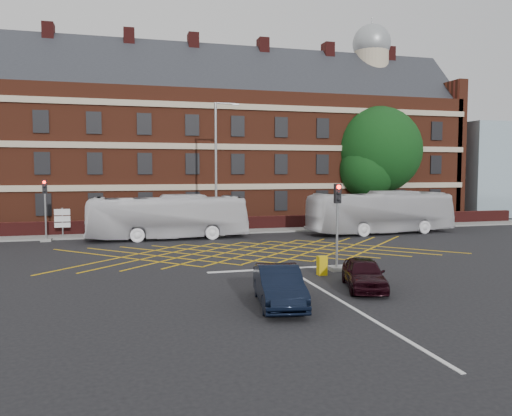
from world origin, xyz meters
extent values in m
plane|color=black|center=(0.00, 0.00, 0.00)|extent=(120.00, 120.00, 0.00)
cube|color=#5C2717|center=(0.00, 22.00, 6.00)|extent=(50.00, 12.00, 12.00)
cube|color=#212229|center=(0.00, 22.00, 12.00)|extent=(51.00, 10.61, 10.61)
cube|color=#B7A88C|center=(0.00, 15.92, 7.00)|extent=(50.00, 0.18, 0.50)
cube|color=black|center=(0.00, 15.94, 5.50)|extent=(1.20, 0.14, 1.80)
cube|color=#451312|center=(-7.00, 22.00, 16.50)|extent=(1.00, 1.40, 3.20)
cylinder|color=#B7A88C|center=(18.00, 22.00, 15.00)|extent=(3.60, 3.60, 6.00)
sphere|color=gray|center=(18.00, 22.00, 18.40)|extent=(4.00, 4.00, 4.00)
cube|color=#451312|center=(0.00, 13.00, 0.55)|extent=(56.00, 0.50, 1.10)
cube|color=slate|center=(0.00, 12.00, 0.06)|extent=(60.00, 3.00, 0.12)
cube|color=#99B2BF|center=(34.00, 21.00, 5.00)|extent=(14.00, 10.00, 10.00)
cube|color=#CC990C|center=(0.00, 2.00, 0.01)|extent=(8.22, 8.22, 0.02)
cube|color=silver|center=(0.00, -3.50, 0.01)|extent=(8.00, 0.30, 0.02)
cube|color=silver|center=(0.00, -10.00, 0.01)|extent=(0.15, 14.00, 0.02)
imported|color=silver|center=(-4.74, 9.07, 1.59)|extent=(11.43, 2.75, 3.18)
imported|color=silver|center=(11.62, 7.94, 1.66)|extent=(12.08, 3.67, 3.32)
imported|color=black|center=(-2.42, -9.91, 0.71)|extent=(2.17, 4.52, 1.43)
imported|color=black|center=(1.76, -8.43, 0.65)|extent=(2.60, 4.09, 1.30)
cylinder|color=black|center=(15.95, 16.53, 2.61)|extent=(0.90, 0.90, 5.22)
sphere|color=black|center=(15.95, 16.53, 6.90)|extent=(8.36, 8.36, 8.36)
sphere|color=black|center=(14.45, 15.73, 5.02)|extent=(5.43, 5.43, 5.43)
sphere|color=black|center=(17.45, 17.33, 5.42)|extent=(5.01, 5.01, 5.01)
cube|color=slate|center=(2.24, -4.63, 0.10)|extent=(0.70, 0.70, 0.20)
cylinder|color=gray|center=(2.24, -4.63, 1.75)|extent=(0.12, 0.12, 3.50)
cube|color=black|center=(2.24, -4.63, 3.80)|extent=(0.30, 0.25, 0.95)
sphere|color=#FF0C05|center=(2.24, -4.77, 4.12)|extent=(0.20, 0.20, 0.20)
cube|color=slate|center=(-13.05, 10.02, 0.10)|extent=(0.70, 0.70, 0.20)
cylinder|color=gray|center=(-13.05, 10.02, 1.75)|extent=(0.12, 0.12, 3.50)
cube|color=black|center=(-13.05, 10.02, 3.80)|extent=(0.30, 0.25, 0.95)
sphere|color=#FF0C05|center=(-13.05, 9.88, 4.12)|extent=(0.20, 0.20, 0.20)
cube|color=slate|center=(-1.13, 9.60, 0.10)|extent=(1.00, 1.00, 0.20)
cylinder|color=gray|center=(-1.13, 9.60, 4.93)|extent=(0.18, 0.18, 9.87)
cylinder|color=gray|center=(-0.43, 9.60, 9.87)|extent=(1.60, 0.12, 0.12)
cube|color=gray|center=(0.37, 9.60, 9.82)|extent=(0.50, 0.20, 0.12)
cylinder|color=gray|center=(-12.15, 11.72, 1.10)|extent=(0.10, 0.10, 2.20)
cube|color=silver|center=(-12.15, 11.64, 1.90)|extent=(1.10, 0.06, 0.45)
cube|color=silver|center=(-12.15, 11.64, 1.40)|extent=(1.10, 0.06, 0.40)
cube|color=silver|center=(-12.15, 11.64, 0.95)|extent=(1.10, 0.06, 0.35)
cube|color=gold|center=(1.14, -5.41, 0.45)|extent=(0.41, 0.39, 0.90)
camera|label=1|loc=(-7.88, -26.99, 4.90)|focal=35.00mm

